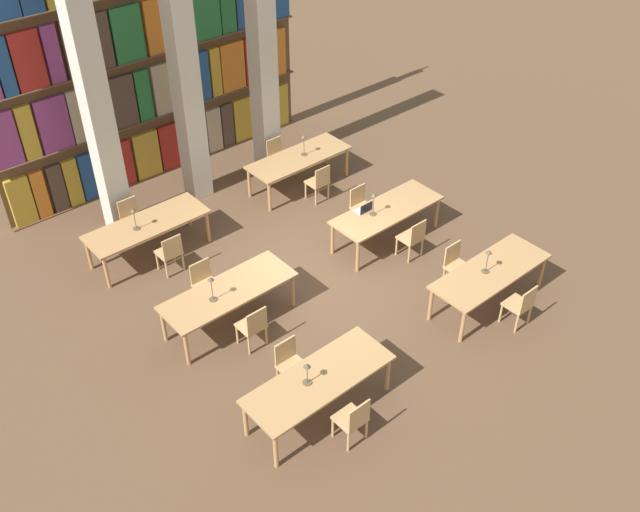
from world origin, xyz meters
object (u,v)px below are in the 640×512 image
at_px(desk_lamp_2, 211,285).
at_px(laptop, 364,209).
at_px(chair_4, 253,326).
at_px(chair_7, 361,205).
at_px(pillar_center, 183,64).
at_px(reading_table_1, 490,274).
at_px(desk_lamp_3, 374,200).
at_px(reading_table_2, 229,293).
at_px(desk_lamp_4, 134,215).
at_px(chair_10, 319,182).
at_px(chair_6, 413,237).
at_px(reading_table_0, 319,381).
at_px(chair_1, 290,363).
at_px(chair_0, 353,419).
at_px(chair_5, 205,283).
at_px(reading_table_5, 299,159).
at_px(pillar_left, 93,92).
at_px(desk_lamp_5, 304,141).
at_px(chair_2, 521,304).
at_px(desk_lamp_0, 307,370).
at_px(reading_table_3, 387,212).
at_px(pillar_right, 262,40).
at_px(chair_3, 456,264).
at_px(chair_11, 277,156).
at_px(chair_8, 170,252).
at_px(desk_lamp_1, 488,257).
at_px(reading_table_4, 147,226).
at_px(chair_9, 132,218).

bearing_deg(desk_lamp_2, laptop, 4.14).
height_order(chair_4, chair_7, same).
relative_size(pillar_center, reading_table_1, 2.53).
bearing_deg(desk_lamp_3, reading_table_2, -179.60).
xyz_separation_m(desk_lamp_4, chair_10, (4.00, -0.63, -0.60)).
height_order(chair_6, chair_7, same).
bearing_deg(reading_table_0, chair_1, 87.70).
distance_m(chair_0, reading_table_2, 3.25).
distance_m(chair_5, reading_table_5, 4.25).
bearing_deg(pillar_left, desk_lamp_5, -17.45).
distance_m(chair_7, laptop, 0.70).
bearing_deg(desk_lamp_5, chair_1, -131.64).
relative_size(pillar_center, chair_2, 6.96).
distance_m(reading_table_1, chair_2, 0.76).
bearing_deg(desk_lamp_2, chair_0, -85.65).
distance_m(chair_1, chair_10, 5.33).
relative_size(chair_6, desk_lamp_3, 1.74).
distance_m(desk_lamp_0, reading_table_3, 4.78).
xyz_separation_m(pillar_right, laptop, (-0.41, -3.68, -2.21)).
relative_size(chair_2, desk_lamp_2, 1.74).
relative_size(pillar_left, reading_table_1, 2.53).
bearing_deg(chair_4, chair_2, -33.99).
height_order(chair_3, chair_5, same).
xyz_separation_m(reading_table_0, reading_table_2, (0.12, 2.51, 0.00)).
height_order(desk_lamp_2, reading_table_3, desk_lamp_2).
distance_m(chair_5, chair_10, 3.93).
bearing_deg(chair_2, chair_7, 90.09).
xyz_separation_m(reading_table_1, desk_lamp_3, (-0.38, 2.59, 0.41)).
xyz_separation_m(chair_3, chair_10, (-0.08, 3.80, 0.00)).
bearing_deg(chair_11, pillar_center, -15.10).
height_order(desk_lamp_0, reading_table_5, desk_lamp_0).
height_order(chair_3, chair_8, same).
distance_m(desk_lamp_1, laptop, 2.79).
bearing_deg(desk_lamp_4, desk_lamp_3, -34.49).
relative_size(chair_5, reading_table_3, 0.36).
height_order(reading_table_4, desk_lamp_5, desk_lamp_5).
relative_size(reading_table_0, desk_lamp_4, 5.04).
bearing_deg(laptop, chair_5, -8.38).
xyz_separation_m(chair_9, reading_table_5, (3.77, -0.67, 0.21)).
relative_size(chair_4, reading_table_4, 0.36).
distance_m(chair_1, desk_lamp_0, 0.91).
bearing_deg(desk_lamp_0, chair_9, 87.28).
distance_m(reading_table_1, reading_table_3, 2.55).
distance_m(reading_table_1, desk_lamp_2, 4.87).
height_order(pillar_left, chair_1, pillar_left).
distance_m(chair_0, laptop, 4.91).
height_order(reading_table_0, desk_lamp_1, desk_lamp_1).
bearing_deg(chair_11, laptop, 84.16).
relative_size(chair_2, desk_lamp_1, 1.81).
bearing_deg(pillar_left, pillar_right, 0.00).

